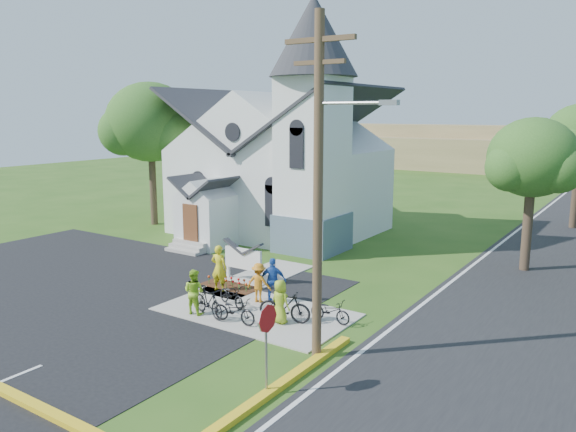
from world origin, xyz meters
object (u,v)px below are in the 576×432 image
Objects in this scene: church_sign at (243,259)px; bike_0 at (232,295)px; cyclist_0 at (219,268)px; cyclist_4 at (280,301)px; utility_pole at (320,179)px; bike_3 at (285,306)px; bike_2 at (234,311)px; bike_1 at (208,302)px; stop_sign at (267,330)px; cyclist_1 at (194,292)px; cyclist_2 at (273,280)px; cyclist_3 at (259,283)px; bike_4 at (330,311)px.

church_sign is 3.22m from bike_0.
cyclist_4 is at bearing 147.89° from cyclist_0.
bike_3 is at bearing 144.19° from utility_pole.
bike_2 is 1.10× the size of cyclist_4.
cyclist_0 is 1.06× the size of bike_1.
church_sign is at bearing 38.54° from bike_1.
stop_sign is 1.54× the size of bike_0.
church_sign is 1.17× the size of bike_3.
cyclist_1 is at bearing 89.25° from bike_2.
utility_pole is 5.63m from bike_3.
utility_pole is (6.56, -4.70, 4.38)m from church_sign.
cyclist_2 is 0.56m from cyclist_3.
stop_sign is (0.07, -2.70, -3.62)m from utility_pole.
cyclist_3 is at bearing -25.35° from cyclist_4.
cyclist_0 is 1.16× the size of cyclist_1.
utility_pole is 7.22m from cyclist_1.
cyclist_0 is 1.22× the size of bike_4.
bike_2 is (-3.85, 3.37, -1.28)m from stop_sign.
cyclist_0 is (-6.66, 5.84, -0.78)m from stop_sign.
bike_3 is 1.22× the size of cyclist_4.
cyclist_4 is (1.92, -1.35, 0.00)m from cyclist_3.
cyclist_3 is 2.35m from cyclist_4.
bike_1 is 2.66m from cyclist_4.
bike_0 is 0.86× the size of bike_3.
cyclist_0 is at bearing 154.48° from utility_pole.
utility_pole reaches higher than cyclist_1.
cyclist_3 is 0.98× the size of bike_4.
stop_sign is 7.18m from cyclist_2.
church_sign is 1.34× the size of cyclist_1.
bike_0 is at bearing 158.46° from utility_pole.
church_sign is at bearing -27.71° from cyclist_4.
cyclist_2 reaches higher than bike_1.
cyclist_3 is at bearing 146.44° from utility_pole.
bike_3 is at bearing 119.11° from stop_sign.
cyclist_2 reaches higher than church_sign.
cyclist_2 is (1.04, 1.24, 0.44)m from bike_0.
stop_sign reaches higher than cyclist_1.
utility_pole is 6.42× the size of bike_4.
utility_pole is at bearing 135.24° from cyclist_3.
utility_pole is 7.27m from bike_0.
stop_sign is 6.19m from bike_1.
bike_0 is 1.68m from cyclist_2.
bike_3 is at bearing 150.24° from cyclist_0.
cyclist_0 is at bearing -90.83° from church_sign.
cyclist_3 is (-4.46, 5.61, -0.97)m from stop_sign.
cyclist_4 is (1.30, 0.89, 0.32)m from bike_2.
bike_2 is at bearing -55.32° from church_sign.
cyclist_4 is at bearing 106.94° from cyclist_2.
bike_3 is (4.17, -2.97, -0.41)m from church_sign.
bike_4 is at bearing 102.14° from stop_sign.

